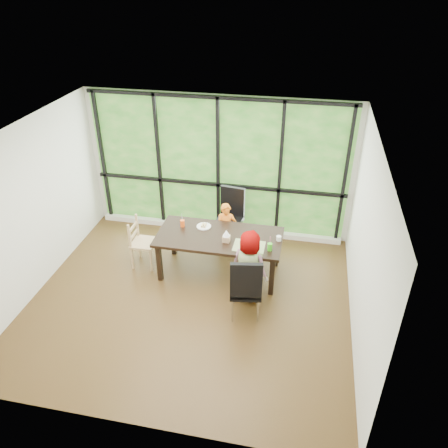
{
  "coord_description": "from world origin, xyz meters",
  "views": [
    {
      "loc": [
        1.6,
        -5.15,
        4.67
      ],
      "look_at": [
        0.41,
        0.71,
        1.05
      ],
      "focal_mm": 35.15,
      "sensor_mm": 36.0,
      "label": 1
    }
  ],
  "objects_px": {
    "chair_window_leather": "(229,217)",
    "chair_end_beech": "(144,243)",
    "plate_near": "(250,247)",
    "dining_table": "(219,254)",
    "chair_interior_leather": "(246,286)",
    "green_cup": "(270,247)",
    "tissue_box": "(226,239)",
    "white_mug": "(279,238)",
    "plate_far": "(204,226)",
    "orange_cup": "(182,223)",
    "child_older": "(251,267)",
    "child_toddler": "(226,230)"
  },
  "relations": [
    {
      "from": "plate_far",
      "to": "orange_cup",
      "type": "bearing_deg",
      "value": -171.13
    },
    {
      "from": "plate_near",
      "to": "child_toddler",
      "type": "bearing_deg",
      "value": 123.45
    },
    {
      "from": "child_older",
      "to": "orange_cup",
      "type": "bearing_deg",
      "value": -10.34
    },
    {
      "from": "chair_end_beech",
      "to": "green_cup",
      "type": "bearing_deg",
      "value": -95.9
    },
    {
      "from": "chair_window_leather",
      "to": "plate_far",
      "type": "height_order",
      "value": "chair_window_leather"
    },
    {
      "from": "dining_table",
      "to": "child_toddler",
      "type": "bearing_deg",
      "value": 90.0
    },
    {
      "from": "plate_far",
      "to": "green_cup",
      "type": "xyz_separation_m",
      "value": [
        1.18,
        -0.48,
        0.05
      ]
    },
    {
      "from": "plate_near",
      "to": "dining_table",
      "type": "bearing_deg",
      "value": 156.7
    },
    {
      "from": "chair_window_leather",
      "to": "plate_far",
      "type": "distance_m",
      "value": 0.84
    },
    {
      "from": "dining_table",
      "to": "chair_interior_leather",
      "type": "xyz_separation_m",
      "value": [
        0.59,
        -0.94,
        0.17
      ]
    },
    {
      "from": "chair_window_leather",
      "to": "chair_end_beech",
      "type": "distance_m",
      "value": 1.66
    },
    {
      "from": "chair_interior_leather",
      "to": "child_older",
      "type": "relative_size",
      "value": 0.88
    },
    {
      "from": "white_mug",
      "to": "plate_far",
      "type": "bearing_deg",
      "value": 172.35
    },
    {
      "from": "tissue_box",
      "to": "chair_interior_leather",
      "type": "bearing_deg",
      "value": -60.66
    },
    {
      "from": "white_mug",
      "to": "tissue_box",
      "type": "relative_size",
      "value": 0.69
    },
    {
      "from": "chair_window_leather",
      "to": "plate_far",
      "type": "relative_size",
      "value": 4.35
    },
    {
      "from": "child_older",
      "to": "white_mug",
      "type": "relative_size",
      "value": 14.93
    },
    {
      "from": "child_older",
      "to": "white_mug",
      "type": "distance_m",
      "value": 0.73
    },
    {
      "from": "child_older",
      "to": "chair_end_beech",
      "type": "bearing_deg",
      "value": 3.74
    },
    {
      "from": "chair_interior_leather",
      "to": "child_toddler",
      "type": "xyz_separation_m",
      "value": [
        -0.59,
        1.53,
        -0.03
      ]
    },
    {
      "from": "chair_window_leather",
      "to": "tissue_box",
      "type": "xyz_separation_m",
      "value": [
        0.16,
        -1.12,
        0.26
      ]
    },
    {
      "from": "child_older",
      "to": "orange_cup",
      "type": "height_order",
      "value": "child_older"
    },
    {
      "from": "plate_near",
      "to": "green_cup",
      "type": "height_order",
      "value": "green_cup"
    },
    {
      "from": "chair_interior_leather",
      "to": "green_cup",
      "type": "xyz_separation_m",
      "value": [
        0.27,
        0.69,
        0.27
      ]
    },
    {
      "from": "chair_window_leather",
      "to": "chair_end_beech",
      "type": "xyz_separation_m",
      "value": [
        -1.32,
        -1.0,
        -0.09
      ]
    },
    {
      "from": "child_older",
      "to": "child_toddler",
      "type": "bearing_deg",
      "value": -42.9
    },
    {
      "from": "green_cup",
      "to": "tissue_box",
      "type": "distance_m",
      "value": 0.73
    },
    {
      "from": "plate_far",
      "to": "child_older",
      "type": "bearing_deg",
      "value": -40.08
    },
    {
      "from": "child_toddler",
      "to": "orange_cup",
      "type": "distance_m",
      "value": 0.85
    },
    {
      "from": "white_mug",
      "to": "dining_table",
      "type": "bearing_deg",
      "value": -176.8
    },
    {
      "from": "child_older",
      "to": "white_mug",
      "type": "bearing_deg",
      "value": -101.77
    },
    {
      "from": "chair_interior_leather",
      "to": "plate_near",
      "type": "relative_size",
      "value": 5.16
    },
    {
      "from": "tissue_box",
      "to": "white_mug",
      "type": "bearing_deg",
      "value": 13.01
    },
    {
      "from": "plate_far",
      "to": "orange_cup",
      "type": "height_order",
      "value": "orange_cup"
    },
    {
      "from": "orange_cup",
      "to": "green_cup",
      "type": "xyz_separation_m",
      "value": [
        1.54,
        -0.42,
        0.0
      ]
    },
    {
      "from": "chair_interior_leather",
      "to": "tissue_box",
      "type": "xyz_separation_m",
      "value": [
        -0.45,
        0.8,
        0.26
      ]
    },
    {
      "from": "plate_near",
      "to": "green_cup",
      "type": "xyz_separation_m",
      "value": [
        0.31,
        -0.01,
        0.05
      ]
    },
    {
      "from": "chair_end_beech",
      "to": "child_older",
      "type": "xyz_separation_m",
      "value": [
        1.95,
        -0.53,
        0.16
      ]
    },
    {
      "from": "dining_table",
      "to": "child_toddler",
      "type": "relative_size",
      "value": 2.04
    },
    {
      "from": "chair_window_leather",
      "to": "chair_interior_leather",
      "type": "height_order",
      "value": "same"
    },
    {
      "from": "plate_near",
      "to": "white_mug",
      "type": "distance_m",
      "value": 0.52
    },
    {
      "from": "tissue_box",
      "to": "plate_near",
      "type": "bearing_deg",
      "value": -13.81
    },
    {
      "from": "dining_table",
      "to": "white_mug",
      "type": "bearing_deg",
      "value": 3.2
    },
    {
      "from": "orange_cup",
      "to": "green_cup",
      "type": "relative_size",
      "value": 0.98
    },
    {
      "from": "green_cup",
      "to": "white_mug",
      "type": "relative_size",
      "value": 1.49
    },
    {
      "from": "child_toddler",
      "to": "child_older",
      "type": "bearing_deg",
      "value": -70.73
    },
    {
      "from": "child_older",
      "to": "plate_near",
      "type": "distance_m",
      "value": 0.35
    },
    {
      "from": "chair_end_beech",
      "to": "tissue_box",
      "type": "relative_size",
      "value": 7.54
    },
    {
      "from": "dining_table",
      "to": "white_mug",
      "type": "height_order",
      "value": "white_mug"
    },
    {
      "from": "chair_end_beech",
      "to": "plate_near",
      "type": "distance_m",
      "value": 1.92
    }
  ]
}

